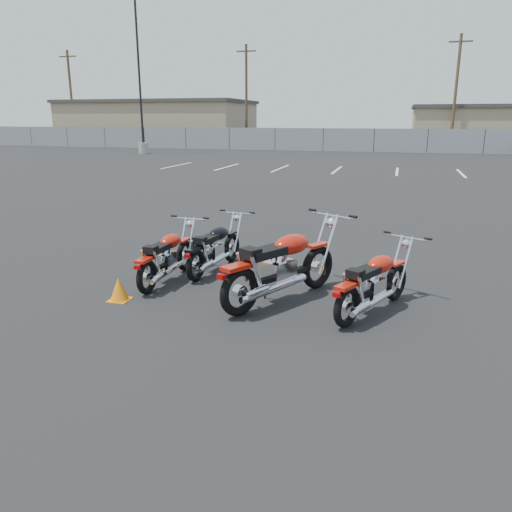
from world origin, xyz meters
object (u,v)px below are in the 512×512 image
(motorcycle_third_red, at_px, (282,266))
(motorcycle_rear_red, at_px, (374,283))
(motorcycle_second_black, at_px, (215,248))
(motorcycle_front_red, at_px, (167,257))

(motorcycle_third_red, height_order, motorcycle_rear_red, motorcycle_third_red)
(motorcycle_second_black, bearing_deg, motorcycle_rear_red, -24.27)
(motorcycle_second_black, height_order, motorcycle_rear_red, motorcycle_rear_red)
(motorcycle_front_red, distance_m, motorcycle_rear_red, 3.35)
(motorcycle_front_red, relative_size, motorcycle_rear_red, 1.01)
(motorcycle_front_red, height_order, motorcycle_second_black, motorcycle_front_red)
(motorcycle_third_red, bearing_deg, motorcycle_front_red, 169.24)
(motorcycle_second_black, height_order, motorcycle_third_red, motorcycle_third_red)
(motorcycle_second_black, xyz_separation_m, motorcycle_third_red, (1.46, -1.14, 0.12))
(motorcycle_third_red, xyz_separation_m, motorcycle_rear_red, (1.31, -0.10, -0.10))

